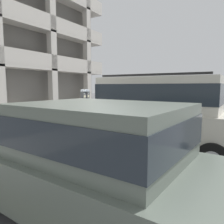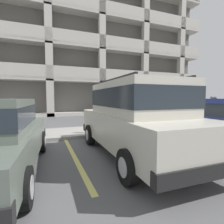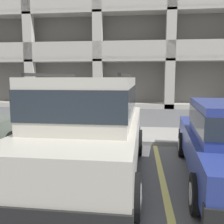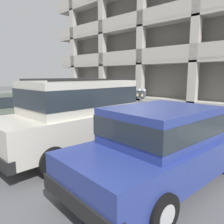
# 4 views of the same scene
# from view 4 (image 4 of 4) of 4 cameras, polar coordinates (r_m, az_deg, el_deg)

# --- Properties ---
(ground_plane) EXTENTS (80.00, 80.00, 0.10)m
(ground_plane) POSITION_cam_4_polar(r_m,az_deg,el_deg) (7.97, 4.19, -6.26)
(ground_plane) COLOR #565659
(sidewalk) EXTENTS (40.00, 2.20, 0.12)m
(sidewalk) POSITION_cam_4_polar(r_m,az_deg,el_deg) (8.95, 9.52, -3.86)
(sidewalk) COLOR gray
(sidewalk) RESTS_ON ground_plane
(parking_stall_lines) EXTENTS (12.06, 4.80, 0.01)m
(parking_stall_lines) POSITION_cam_4_polar(r_m,az_deg,el_deg) (6.03, 6.71, -11.06)
(parking_stall_lines) COLOR #DBD16B
(parking_stall_lines) RESTS_ON ground_plane
(silver_suv) EXTENTS (2.07, 4.81, 2.03)m
(silver_suv) POSITION_cam_4_polar(r_m,az_deg,el_deg) (6.15, -8.23, -0.19)
(silver_suv) COLOR beige
(silver_suv) RESTS_ON ground_plane
(red_sedan) EXTENTS (2.06, 4.59, 1.54)m
(red_sedan) POSITION_cam_4_polar(r_m,az_deg,el_deg) (8.91, -22.51, 0.45)
(red_sedan) COLOR #5B665B
(red_sedan) RESTS_ON ground_plane
(dark_hatchback) EXTENTS (2.12, 4.61, 1.54)m
(dark_hatchback) POSITION_cam_4_polar(r_m,az_deg,el_deg) (4.41, 13.99, -7.85)
(dark_hatchback) COLOR navy
(dark_hatchback) RESTS_ON ground_plane
(parking_meter_near) EXTENTS (0.35, 0.12, 1.53)m
(parking_meter_near) POSITION_cam_4_polar(r_m,az_deg,el_deg) (7.82, 7.49, 3.16)
(parking_meter_near) COLOR #595B60
(parking_meter_near) RESTS_ON sidewalk
(parking_garage) EXTENTS (32.00, 10.00, 13.25)m
(parking_garage) POSITION_cam_4_polar(r_m,az_deg,el_deg) (21.69, 26.88, 18.99)
(parking_garage) COLOR #64625C
(parking_garage) RESTS_ON ground_plane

